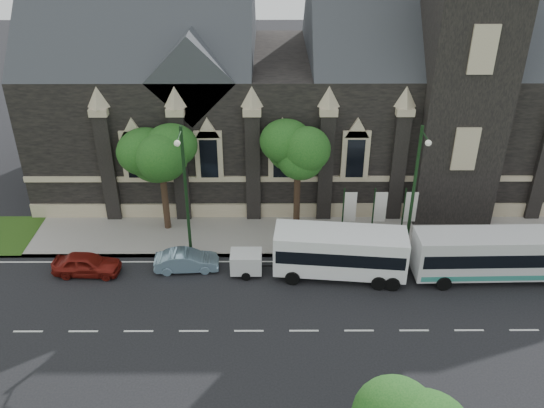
{
  "coord_description": "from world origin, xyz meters",
  "views": [
    {
      "loc": [
        1.17,
        -23.68,
        21.33
      ],
      "look_at": [
        1.28,
        6.0,
        4.54
      ],
      "focal_mm": 37.82,
      "sensor_mm": 36.0,
      "label": 1
    }
  ],
  "objects_px": {
    "banner_flag_center": "(378,210)",
    "box_trailer": "(246,262)",
    "street_lamp_mid": "(185,187)",
    "banner_flag_left": "(347,210)",
    "tree_walk_left": "(164,153)",
    "tree_walk_right": "(301,152)",
    "tour_coach": "(504,254)",
    "street_lamp_near": "(415,187)",
    "car_far_red": "(87,264)",
    "sedan": "(187,261)",
    "shuttle_bus": "(340,251)",
    "banner_flag_right": "(408,210)"
  },
  "relations": [
    {
      "from": "tree_walk_right",
      "to": "sedan",
      "type": "xyz_separation_m",
      "value": [
        -7.27,
        -5.02,
        -5.16
      ]
    },
    {
      "from": "banner_flag_left",
      "to": "car_far_red",
      "type": "xyz_separation_m",
      "value": [
        -16.45,
        -3.71,
        -1.68
      ]
    },
    {
      "from": "street_lamp_mid",
      "to": "banner_flag_center",
      "type": "relative_size",
      "value": 2.25
    },
    {
      "from": "tree_walk_right",
      "to": "shuttle_bus",
      "type": "xyz_separation_m",
      "value": [
        2.21,
        -5.61,
        -4.05
      ]
    },
    {
      "from": "street_lamp_mid",
      "to": "banner_flag_left",
      "type": "relative_size",
      "value": 2.25
    },
    {
      "from": "tree_walk_right",
      "to": "banner_flag_center",
      "type": "height_order",
      "value": "tree_walk_right"
    },
    {
      "from": "banner_flag_center",
      "to": "shuttle_bus",
      "type": "relative_size",
      "value": 0.49
    },
    {
      "from": "tour_coach",
      "to": "sedan",
      "type": "distance_m",
      "value": 19.36
    },
    {
      "from": "street_lamp_near",
      "to": "tour_coach",
      "type": "bearing_deg",
      "value": -23.75
    },
    {
      "from": "tree_walk_left",
      "to": "street_lamp_near",
      "type": "bearing_deg",
      "value": -12.87
    },
    {
      "from": "banner_flag_left",
      "to": "tour_coach",
      "type": "height_order",
      "value": "banner_flag_left"
    },
    {
      "from": "banner_flag_right",
      "to": "sedan",
      "type": "xyz_separation_m",
      "value": [
        -14.34,
        -3.31,
        -1.73
      ]
    },
    {
      "from": "banner_flag_left",
      "to": "shuttle_bus",
      "type": "bearing_deg",
      "value": -102.56
    },
    {
      "from": "street_lamp_mid",
      "to": "banner_flag_left",
      "type": "xyz_separation_m",
      "value": [
        10.29,
        1.91,
        -2.73
      ]
    },
    {
      "from": "tree_walk_right",
      "to": "tour_coach",
      "type": "bearing_deg",
      "value": -26.22
    },
    {
      "from": "street_lamp_mid",
      "to": "shuttle_bus",
      "type": "xyz_separation_m",
      "value": [
        9.42,
        -1.99,
        -3.35
      ]
    },
    {
      "from": "banner_flag_right",
      "to": "box_trailer",
      "type": "relative_size",
      "value": 1.44
    },
    {
      "from": "banner_flag_right",
      "to": "sedan",
      "type": "relative_size",
      "value": 1.01
    },
    {
      "from": "tree_walk_left",
      "to": "banner_flag_center",
      "type": "height_order",
      "value": "tree_walk_left"
    },
    {
      "from": "street_lamp_near",
      "to": "car_far_red",
      "type": "distance_m",
      "value": 20.72
    },
    {
      "from": "banner_flag_right",
      "to": "sedan",
      "type": "distance_m",
      "value": 14.82
    },
    {
      "from": "banner_flag_left",
      "to": "car_far_red",
      "type": "distance_m",
      "value": 16.95
    },
    {
      "from": "tree_walk_left",
      "to": "shuttle_bus",
      "type": "bearing_deg",
      "value": -26.52
    },
    {
      "from": "street_lamp_near",
      "to": "shuttle_bus",
      "type": "xyz_separation_m",
      "value": [
        -4.58,
        -1.99,
        -3.35
      ]
    },
    {
      "from": "street_lamp_mid",
      "to": "sedan",
      "type": "relative_size",
      "value": 2.26
    },
    {
      "from": "banner_flag_center",
      "to": "street_lamp_mid",
      "type": "bearing_deg",
      "value": -171.18
    },
    {
      "from": "tree_walk_right",
      "to": "street_lamp_near",
      "type": "height_order",
      "value": "street_lamp_near"
    },
    {
      "from": "shuttle_bus",
      "to": "box_trailer",
      "type": "height_order",
      "value": "shuttle_bus"
    },
    {
      "from": "tree_walk_right",
      "to": "sedan",
      "type": "relative_size",
      "value": 1.96
    },
    {
      "from": "street_lamp_near",
      "to": "shuttle_bus",
      "type": "distance_m",
      "value": 6.01
    },
    {
      "from": "sedan",
      "to": "street_lamp_near",
      "type": "bearing_deg",
      "value": -87.99
    },
    {
      "from": "tree_walk_right",
      "to": "tree_walk_left",
      "type": "distance_m",
      "value": 9.01
    },
    {
      "from": "car_far_red",
      "to": "banner_flag_left",
      "type": "bearing_deg",
      "value": -74.85
    },
    {
      "from": "tour_coach",
      "to": "street_lamp_near",
      "type": "bearing_deg",
      "value": 155.17
    },
    {
      "from": "tree_walk_left",
      "to": "sedan",
      "type": "distance_m",
      "value": 7.35
    },
    {
      "from": "sedan",
      "to": "car_far_red",
      "type": "height_order",
      "value": "car_far_red"
    },
    {
      "from": "tree_walk_right",
      "to": "tree_walk_left",
      "type": "relative_size",
      "value": 1.02
    },
    {
      "from": "street_lamp_near",
      "to": "tour_coach",
      "type": "relative_size",
      "value": 0.84
    },
    {
      "from": "street_lamp_mid",
      "to": "tour_coach",
      "type": "distance_m",
      "value": 19.69
    },
    {
      "from": "shuttle_bus",
      "to": "car_far_red",
      "type": "height_order",
      "value": "shuttle_bus"
    },
    {
      "from": "tree_walk_right",
      "to": "street_lamp_near",
      "type": "bearing_deg",
      "value": -28.06
    },
    {
      "from": "tree_walk_left",
      "to": "tour_coach",
      "type": "height_order",
      "value": "tree_walk_left"
    },
    {
      "from": "street_lamp_near",
      "to": "sedan",
      "type": "relative_size",
      "value": 2.26
    },
    {
      "from": "tree_walk_right",
      "to": "shuttle_bus",
      "type": "relative_size",
      "value": 0.96
    },
    {
      "from": "banner_flag_center",
      "to": "box_trailer",
      "type": "bearing_deg",
      "value": -156.65
    },
    {
      "from": "tour_coach",
      "to": "sedan",
      "type": "height_order",
      "value": "tour_coach"
    },
    {
      "from": "tree_walk_left",
      "to": "street_lamp_mid",
      "type": "distance_m",
      "value": 4.08
    },
    {
      "from": "tree_walk_right",
      "to": "shuttle_bus",
      "type": "height_order",
      "value": "tree_walk_right"
    },
    {
      "from": "car_far_red",
      "to": "sedan",
      "type": "bearing_deg",
      "value": -83.83
    },
    {
      "from": "tour_coach",
      "to": "shuttle_bus",
      "type": "height_order",
      "value": "tour_coach"
    }
  ]
}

